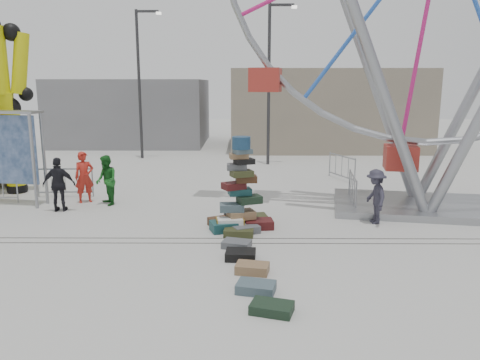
{
  "coord_description": "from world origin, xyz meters",
  "views": [
    {
      "loc": [
        1.73,
        -11.09,
        4.11
      ],
      "look_at": [
        1.63,
        2.24,
        1.37
      ],
      "focal_mm": 35.0,
      "sensor_mm": 36.0,
      "label": 1
    }
  ],
  "objects_px": {
    "pedestrian_green": "(106,180)",
    "pedestrian_grey": "(375,196)",
    "lamp_post_right": "(271,76)",
    "steamer_trunk": "(230,225)",
    "barricade_wheel_front": "(352,191)",
    "barricade_dummy_c": "(65,182)",
    "pedestrian_black": "(59,185)",
    "pedestrian_red": "(84,177)",
    "barricade_wheel_back": "(342,168)",
    "lamp_post_left": "(141,77)",
    "suitcase_tower": "(240,203)"
  },
  "relations": [
    {
      "from": "pedestrian_green",
      "to": "pedestrian_grey",
      "type": "xyz_separation_m",
      "value": [
        8.66,
        -2.11,
        -0.04
      ]
    },
    {
      "from": "lamp_post_right",
      "to": "pedestrian_grey",
      "type": "xyz_separation_m",
      "value": [
        2.57,
        -10.51,
        -3.66
      ]
    },
    {
      "from": "steamer_trunk",
      "to": "barricade_wheel_front",
      "type": "height_order",
      "value": "barricade_wheel_front"
    },
    {
      "from": "barricade_dummy_c",
      "to": "pedestrian_black",
      "type": "relative_size",
      "value": 1.12
    },
    {
      "from": "barricade_wheel_front",
      "to": "pedestrian_red",
      "type": "height_order",
      "value": "pedestrian_red"
    },
    {
      "from": "barricade_wheel_back",
      "to": "pedestrian_black",
      "type": "distance_m",
      "value": 11.53
    },
    {
      "from": "barricade_wheel_front",
      "to": "pedestrian_grey",
      "type": "relative_size",
      "value": 1.22
    },
    {
      "from": "lamp_post_left",
      "to": "pedestrian_green",
      "type": "xyz_separation_m",
      "value": [
        0.91,
        -10.4,
        -3.62
      ]
    },
    {
      "from": "suitcase_tower",
      "to": "pedestrian_red",
      "type": "bearing_deg",
      "value": 136.96
    },
    {
      "from": "pedestrian_black",
      "to": "pedestrian_grey",
      "type": "height_order",
      "value": "pedestrian_black"
    },
    {
      "from": "lamp_post_left",
      "to": "barricade_wheel_back",
      "type": "height_order",
      "value": "lamp_post_left"
    },
    {
      "from": "barricade_dummy_c",
      "to": "pedestrian_red",
      "type": "relative_size",
      "value": 1.11
    },
    {
      "from": "pedestrian_red",
      "to": "pedestrian_grey",
      "type": "relative_size",
      "value": 1.1
    },
    {
      "from": "barricade_wheel_back",
      "to": "pedestrian_green",
      "type": "xyz_separation_m",
      "value": [
        -8.99,
        -4.34,
        0.31
      ]
    },
    {
      "from": "barricade_wheel_front",
      "to": "barricade_dummy_c",
      "type": "bearing_deg",
      "value": 89.45
    },
    {
      "from": "steamer_trunk",
      "to": "lamp_post_right",
      "type": "bearing_deg",
      "value": 74.01
    },
    {
      "from": "barricade_wheel_back",
      "to": "lamp_post_left",
      "type": "bearing_deg",
      "value": -142.2
    },
    {
      "from": "lamp_post_right",
      "to": "barricade_wheel_front",
      "type": "distance_m",
      "value": 9.71
    },
    {
      "from": "barricade_dummy_c",
      "to": "barricade_wheel_front",
      "type": "distance_m",
      "value": 10.38
    },
    {
      "from": "lamp_post_right",
      "to": "barricade_dummy_c",
      "type": "bearing_deg",
      "value": -137.62
    },
    {
      "from": "lamp_post_left",
      "to": "steamer_trunk",
      "type": "xyz_separation_m",
      "value": [
        5.25,
        -13.32,
        -4.3
      ]
    },
    {
      "from": "lamp_post_right",
      "to": "pedestrian_grey",
      "type": "bearing_deg",
      "value": -76.24
    },
    {
      "from": "lamp_post_right",
      "to": "pedestrian_grey",
      "type": "relative_size",
      "value": 4.87
    },
    {
      "from": "barricade_dummy_c",
      "to": "pedestrian_grey",
      "type": "height_order",
      "value": "pedestrian_grey"
    },
    {
      "from": "suitcase_tower",
      "to": "barricade_wheel_back",
      "type": "relative_size",
      "value": 1.33
    },
    {
      "from": "lamp_post_left",
      "to": "pedestrian_grey",
      "type": "height_order",
      "value": "lamp_post_left"
    },
    {
      "from": "barricade_wheel_back",
      "to": "pedestrian_red",
      "type": "xyz_separation_m",
      "value": [
        -9.87,
        -3.98,
        0.35
      ]
    },
    {
      "from": "suitcase_tower",
      "to": "barricade_dummy_c",
      "type": "distance_m",
      "value": 7.5
    },
    {
      "from": "lamp_post_right",
      "to": "barricade_wheel_back",
      "type": "xyz_separation_m",
      "value": [
        2.91,
        -4.07,
        -3.93
      ]
    },
    {
      "from": "lamp_post_left",
      "to": "pedestrian_grey",
      "type": "bearing_deg",
      "value": -52.57
    },
    {
      "from": "pedestrian_green",
      "to": "barricade_dummy_c",
      "type": "bearing_deg",
      "value": -152.28
    },
    {
      "from": "steamer_trunk",
      "to": "barricade_wheel_front",
      "type": "distance_m",
      "value": 4.95
    },
    {
      "from": "pedestrian_grey",
      "to": "pedestrian_green",
      "type": "bearing_deg",
      "value": -109.65
    },
    {
      "from": "barricade_wheel_back",
      "to": "pedestrian_grey",
      "type": "height_order",
      "value": "pedestrian_grey"
    },
    {
      "from": "lamp_post_left",
      "to": "barricade_dummy_c",
      "type": "distance_m",
      "value": 10.11
    },
    {
      "from": "lamp_post_right",
      "to": "pedestrian_grey",
      "type": "distance_m",
      "value": 11.42
    },
    {
      "from": "suitcase_tower",
      "to": "lamp_post_right",
      "type": "bearing_deg",
      "value": 67.57
    },
    {
      "from": "steamer_trunk",
      "to": "pedestrian_red",
      "type": "relative_size",
      "value": 0.43
    },
    {
      "from": "barricade_dummy_c",
      "to": "pedestrian_grey",
      "type": "distance_m",
      "value": 11.02
    },
    {
      "from": "lamp_post_right",
      "to": "pedestrian_red",
      "type": "distance_m",
      "value": 11.23
    },
    {
      "from": "lamp_post_right",
      "to": "pedestrian_black",
      "type": "distance_m",
      "value": 12.36
    },
    {
      "from": "barricade_wheel_back",
      "to": "pedestrian_green",
      "type": "height_order",
      "value": "pedestrian_green"
    },
    {
      "from": "barricade_dummy_c",
      "to": "barricade_wheel_front",
      "type": "xyz_separation_m",
      "value": [
        10.3,
        -1.3,
        0.0
      ]
    },
    {
      "from": "pedestrian_red",
      "to": "pedestrian_green",
      "type": "bearing_deg",
      "value": -50.25
    },
    {
      "from": "barricade_wheel_front",
      "to": "pedestrian_green",
      "type": "xyz_separation_m",
      "value": [
        -8.43,
        0.16,
        0.31
      ]
    },
    {
      "from": "barricade_dummy_c",
      "to": "pedestrian_black",
      "type": "xyz_separation_m",
      "value": [
        0.56,
        -1.98,
        0.34
      ]
    },
    {
      "from": "pedestrian_red",
      "to": "lamp_post_left",
      "type": "bearing_deg",
      "value": 61.96
    },
    {
      "from": "suitcase_tower",
      "to": "steamer_trunk",
      "type": "distance_m",
      "value": 0.71
    },
    {
      "from": "pedestrian_red",
      "to": "steamer_trunk",
      "type": "bearing_deg",
      "value": -60.39
    },
    {
      "from": "barricade_dummy_c",
      "to": "barricade_wheel_front",
      "type": "height_order",
      "value": "same"
    }
  ]
}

